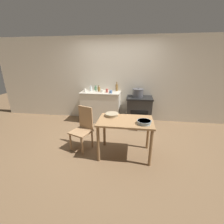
{
  "coord_description": "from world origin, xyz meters",
  "views": [
    {
      "loc": [
        0.52,
        -3.15,
        1.86
      ],
      "look_at": [
        0.0,
        0.41,
        0.61
      ],
      "focal_mm": 24.0,
      "sensor_mm": 36.0,
      "label": 1
    }
  ],
  "objects_px": {
    "bottle_far_left": "(91,89)",
    "bottle_mid_left": "(117,88)",
    "cup_mid_right": "(107,91)",
    "work_table": "(125,126)",
    "cup_center": "(85,90)",
    "cup_center_right": "(102,91)",
    "stove": "(139,110)",
    "bottle_left": "(96,88)",
    "bottle_center_left": "(99,89)",
    "stock_pot": "(138,93)",
    "cup_right": "(111,92)",
    "chair": "(83,127)",
    "flour_sack": "(143,124)",
    "mixing_bowl_small": "(144,122)",
    "mixing_bowl_large": "(112,114)"
  },
  "relations": [
    {
      "from": "cup_center",
      "to": "cup_mid_right",
      "type": "relative_size",
      "value": 0.92
    },
    {
      "from": "stock_pot",
      "to": "cup_center",
      "type": "xyz_separation_m",
      "value": [
        -1.59,
        -0.14,
        0.05
      ]
    },
    {
      "from": "flour_sack",
      "to": "stock_pot",
      "type": "xyz_separation_m",
      "value": [
        -0.17,
        0.57,
        0.75
      ]
    },
    {
      "from": "chair",
      "to": "stock_pot",
      "type": "relative_size",
      "value": 2.84
    },
    {
      "from": "bottle_far_left",
      "to": "bottle_center_left",
      "type": "bearing_deg",
      "value": -7.81
    },
    {
      "from": "cup_right",
      "to": "mixing_bowl_small",
      "type": "bearing_deg",
      "value": -62.86
    },
    {
      "from": "bottle_mid_left",
      "to": "bottle_left",
      "type": "bearing_deg",
      "value": -179.35
    },
    {
      "from": "chair",
      "to": "cup_right",
      "type": "relative_size",
      "value": 10.3
    },
    {
      "from": "stock_pot",
      "to": "stove",
      "type": "bearing_deg",
      "value": -44.38
    },
    {
      "from": "flour_sack",
      "to": "stock_pot",
      "type": "bearing_deg",
      "value": 106.52
    },
    {
      "from": "bottle_far_left",
      "to": "bottle_mid_left",
      "type": "bearing_deg",
      "value": 7.56
    },
    {
      "from": "flour_sack",
      "to": "bottle_mid_left",
      "type": "xyz_separation_m",
      "value": [
        -0.82,
        0.72,
        0.86
      ]
    },
    {
      "from": "chair",
      "to": "mixing_bowl_large",
      "type": "height_order",
      "value": "chair"
    },
    {
      "from": "work_table",
      "to": "cup_right",
      "type": "height_order",
      "value": "cup_right"
    },
    {
      "from": "chair",
      "to": "bottle_center_left",
      "type": "relative_size",
      "value": 4.8
    },
    {
      "from": "cup_mid_right",
      "to": "work_table",
      "type": "bearing_deg",
      "value": -68.51
    },
    {
      "from": "bottle_center_left",
      "to": "bottle_mid_left",
      "type": "bearing_deg",
      "value": 15.05
    },
    {
      "from": "mixing_bowl_small",
      "to": "chair",
      "type": "bearing_deg",
      "value": 167.45
    },
    {
      "from": "flour_sack",
      "to": "stove",
      "type": "bearing_deg",
      "value": 102.11
    },
    {
      "from": "bottle_left",
      "to": "cup_center_right",
      "type": "height_order",
      "value": "bottle_left"
    },
    {
      "from": "flour_sack",
      "to": "cup_mid_right",
      "type": "bearing_deg",
      "value": 156.05
    },
    {
      "from": "stock_pot",
      "to": "bottle_center_left",
      "type": "height_order",
      "value": "bottle_center_left"
    },
    {
      "from": "bottle_center_left",
      "to": "cup_center_right",
      "type": "distance_m",
      "value": 0.17
    },
    {
      "from": "chair",
      "to": "cup_mid_right",
      "type": "bearing_deg",
      "value": 101.91
    },
    {
      "from": "stock_pot",
      "to": "cup_right",
      "type": "relative_size",
      "value": 3.62
    },
    {
      "from": "stock_pot",
      "to": "bottle_far_left",
      "type": "xyz_separation_m",
      "value": [
        -1.46,
        0.05,
        0.07
      ]
    },
    {
      "from": "mixing_bowl_large",
      "to": "bottle_far_left",
      "type": "height_order",
      "value": "bottle_far_left"
    },
    {
      "from": "cup_center",
      "to": "cup_center_right",
      "type": "xyz_separation_m",
      "value": [
        0.52,
        0.03,
        -0.01
      ]
    },
    {
      "from": "cup_center",
      "to": "bottle_center_left",
      "type": "bearing_deg",
      "value": 20.65
    },
    {
      "from": "bottle_center_left",
      "to": "stove",
      "type": "bearing_deg",
      "value": -3.21
    },
    {
      "from": "chair",
      "to": "cup_mid_right",
      "type": "distance_m",
      "value": 1.65
    },
    {
      "from": "bottle_mid_left",
      "to": "bottle_far_left",
      "type": "bearing_deg",
      "value": -172.44
    },
    {
      "from": "chair",
      "to": "cup_center_right",
      "type": "xyz_separation_m",
      "value": [
        0.11,
        1.52,
        0.51
      ]
    },
    {
      "from": "flour_sack",
      "to": "cup_center",
      "type": "xyz_separation_m",
      "value": [
        -1.76,
        0.43,
        0.8
      ]
    },
    {
      "from": "cup_center",
      "to": "bottle_mid_left",
      "type": "bearing_deg",
      "value": 17.5
    },
    {
      "from": "stove",
      "to": "cup_right",
      "type": "bearing_deg",
      "value": -171.09
    },
    {
      "from": "bottle_mid_left",
      "to": "bottle_center_left",
      "type": "distance_m",
      "value": 0.55
    },
    {
      "from": "chair",
      "to": "cup_center_right",
      "type": "bearing_deg",
      "value": 107.23
    },
    {
      "from": "bottle_left",
      "to": "chair",
      "type": "bearing_deg",
      "value": -85.08
    },
    {
      "from": "mixing_bowl_large",
      "to": "cup_mid_right",
      "type": "distance_m",
      "value": 1.57
    },
    {
      "from": "work_table",
      "to": "flour_sack",
      "type": "distance_m",
      "value": 1.36
    },
    {
      "from": "stove",
      "to": "bottle_left",
      "type": "xyz_separation_m",
      "value": [
        -1.39,
        0.21,
        0.6
      ]
    },
    {
      "from": "bottle_center_left",
      "to": "cup_mid_right",
      "type": "xyz_separation_m",
      "value": [
        0.27,
        -0.1,
        -0.02
      ]
    },
    {
      "from": "mixing_bowl_small",
      "to": "cup_center_right",
      "type": "xyz_separation_m",
      "value": [
        -1.16,
        1.8,
        0.18
      ]
    },
    {
      "from": "bottle_left",
      "to": "bottle_center_left",
      "type": "relative_size",
      "value": 0.87
    },
    {
      "from": "stove",
      "to": "flour_sack",
      "type": "distance_m",
      "value": 0.57
    },
    {
      "from": "work_table",
      "to": "cup_mid_right",
      "type": "height_order",
      "value": "cup_mid_right"
    },
    {
      "from": "work_table",
      "to": "cup_center_right",
      "type": "distance_m",
      "value": 1.88
    },
    {
      "from": "flour_sack",
      "to": "bottle_far_left",
      "type": "bearing_deg",
      "value": 159.21
    },
    {
      "from": "cup_center_right",
      "to": "cup_right",
      "type": "xyz_separation_m",
      "value": [
        0.28,
        -0.08,
        0.0
      ]
    }
  ]
}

